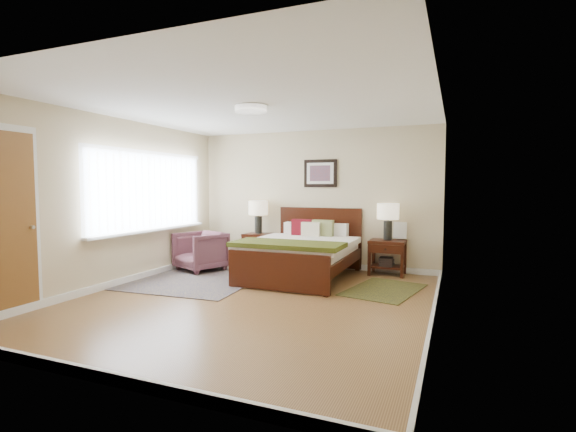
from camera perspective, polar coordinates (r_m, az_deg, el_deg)
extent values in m
plane|color=brown|center=(5.56, -4.92, -11.39)|extent=(5.00, 5.00, 0.00)
cube|color=#C4B18E|center=(7.68, 3.52, 2.31)|extent=(4.50, 0.04, 2.50)
cube|color=#C4B18E|center=(3.35, -24.87, -0.23)|extent=(4.50, 0.04, 2.50)
cube|color=#C4B18E|center=(6.70, -22.41, 1.77)|extent=(0.04, 5.00, 2.50)
cube|color=#C4B18E|center=(4.79, 19.76, 1.07)|extent=(0.04, 5.00, 2.50)
cube|color=white|center=(5.46, -5.08, 14.80)|extent=(4.50, 5.00, 0.02)
cube|color=silver|center=(7.20, -18.42, 3.20)|extent=(0.02, 2.72, 1.32)
cube|color=silver|center=(7.19, -18.33, 3.20)|extent=(0.01, 2.60, 1.20)
cube|color=silver|center=(7.20, -18.01, -1.82)|extent=(0.10, 2.72, 0.04)
cylinder|color=#999999|center=(5.78, -31.54, -1.31)|extent=(0.04, 0.04, 0.04)
cylinder|color=white|center=(5.45, -5.08, 14.39)|extent=(0.40, 0.40, 0.07)
cylinder|color=beige|center=(5.46, -5.08, 14.75)|extent=(0.44, 0.44, 0.01)
cube|color=#361408|center=(7.65, 4.37, -2.90)|extent=(1.54, 0.06, 1.08)
cube|color=#361408|center=(5.90, -1.44, -7.61)|extent=(1.54, 0.06, 0.54)
cube|color=#361408|center=(7.06, -3.74, -5.52)|extent=(0.06, 1.92, 0.17)
cube|color=#361408|center=(6.57, 7.87, -6.28)|extent=(0.06, 1.92, 0.17)
cube|color=silver|center=(6.76, 1.85, -4.87)|extent=(1.44, 1.90, 0.21)
cube|color=silver|center=(6.64, 1.56, -3.77)|extent=(1.62, 1.67, 0.10)
cube|color=#414614|center=(6.17, -0.11, -3.92)|extent=(1.66, 0.70, 0.07)
cube|color=silver|center=(7.52, 1.37, -1.83)|extent=(0.48, 0.18, 0.25)
cube|color=silver|center=(7.31, 6.32, -2.02)|extent=(0.48, 0.18, 0.25)
cube|color=#550912|center=(7.36, 1.95, -1.65)|extent=(0.38, 0.17, 0.31)
cube|color=olive|center=(7.24, 4.82, -1.76)|extent=(0.37, 0.16, 0.31)
cube|color=beige|center=(7.22, 3.17, -1.92)|extent=(0.33, 0.13, 0.27)
cube|color=black|center=(7.61, 4.45, 5.83)|extent=(0.62, 0.03, 0.50)
cube|color=silver|center=(7.59, 4.41, 5.84)|extent=(0.50, 0.01, 0.38)
cube|color=#A52D23|center=(7.58, 4.38, 5.84)|extent=(0.38, 0.01, 0.28)
cube|color=#361408|center=(7.90, -4.07, -2.57)|extent=(0.50, 0.45, 0.05)
cube|color=#361408|center=(7.87, -6.13, -4.79)|extent=(0.05, 0.05, 0.55)
cube|color=#361408|center=(7.67, -3.22, -5.00)|extent=(0.05, 0.05, 0.55)
cube|color=#361408|center=(8.21, -4.84, -4.41)|extent=(0.05, 0.05, 0.55)
cube|color=#361408|center=(8.02, -2.02, -4.60)|extent=(0.05, 0.05, 0.55)
cube|color=#361408|center=(7.73, -4.75, -3.47)|extent=(0.44, 0.03, 0.14)
cube|color=#361408|center=(7.18, 13.46, -3.43)|extent=(0.59, 0.44, 0.05)
cube|color=#361408|center=(7.08, 11.06, -5.87)|extent=(0.05, 0.05, 0.54)
cube|color=#361408|center=(7.01, 15.34, -6.05)|extent=(0.05, 0.05, 0.54)
cube|color=#361408|center=(7.46, 11.62, -5.38)|extent=(0.05, 0.05, 0.54)
cube|color=#361408|center=(7.38, 15.69, -5.55)|extent=(0.05, 0.05, 0.54)
cube|color=#361408|center=(7.00, 13.19, -4.45)|extent=(0.53, 0.03, 0.14)
cube|color=#361408|center=(7.25, 13.41, -6.72)|extent=(0.53, 0.38, 0.03)
cube|color=black|center=(7.24, 13.41, -6.49)|extent=(0.22, 0.28, 0.03)
cube|color=black|center=(7.24, 13.41, -6.22)|extent=(0.22, 0.28, 0.03)
cube|color=black|center=(7.23, 13.42, -5.94)|extent=(0.22, 0.28, 0.03)
cube|color=black|center=(7.23, 13.42, -5.67)|extent=(0.22, 0.28, 0.03)
cylinder|color=black|center=(7.88, -4.07, -1.20)|extent=(0.14, 0.14, 0.32)
cylinder|color=black|center=(7.87, -4.08, 0.10)|extent=(0.02, 0.02, 0.06)
cylinder|color=beige|center=(7.86, -4.08, 1.12)|extent=(0.36, 0.36, 0.26)
cylinder|color=black|center=(7.16, 13.48, -1.92)|extent=(0.14, 0.14, 0.32)
cylinder|color=black|center=(7.15, 13.51, -0.49)|extent=(0.02, 0.02, 0.06)
cylinder|color=beige|center=(7.14, 13.53, 0.64)|extent=(0.36, 0.36, 0.26)
imported|color=brown|center=(7.53, -11.87, -4.74)|extent=(0.97, 0.98, 0.69)
cube|color=#0C0F3F|center=(7.06, -11.07, -8.08)|extent=(1.96, 2.67, 0.01)
cube|color=black|center=(6.21, 12.98, -9.80)|extent=(1.13, 1.47, 0.01)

